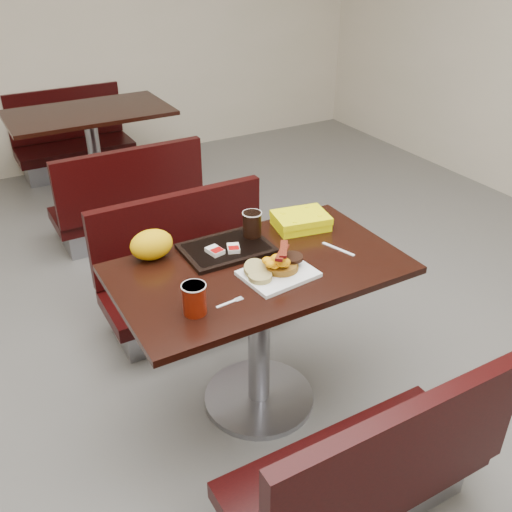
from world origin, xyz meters
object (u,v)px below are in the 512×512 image
pancake_stack (281,266)px  hashbrown_sleeve_right (233,248)px  coffee_cup_far (252,224)px  bench_far_s (124,191)px  clamshell (301,221)px  bench_near_n (195,269)px  tray (227,249)px  paper_bag (152,245)px  coffee_cup_near (194,299)px  platter (278,274)px  hashbrown_sleeve_left (215,251)px  table_far (95,158)px  knife (338,249)px  fork (226,304)px  bench_near_s (356,448)px  table_near (259,338)px  bench_far_n (73,135)px

pancake_stack → hashbrown_sleeve_right: (-0.10, 0.23, -0.00)m
coffee_cup_far → bench_far_s: bearing=93.0°
clamshell → bench_near_n: bearing=135.6°
hashbrown_sleeve_right → clamshell: (0.39, 0.07, 0.01)m
tray → paper_bag: bearing=162.5°
hashbrown_sleeve_right → coffee_cup_near: bearing=-114.2°
bench_near_n → paper_bag: paper_bag is taller
platter → hashbrown_sleeve_left: (-0.15, 0.26, 0.02)m
bench_near_n → table_far: 1.90m
knife → hashbrown_sleeve_left: 0.54m
fork → bench_near_s: bearing=-69.7°
table_near → bench_far_s: bearing=90.0°
table_near → tray: (-0.06, 0.18, 0.38)m
fork → table_far: bearing=80.1°
bench_near_n → knife: 0.92m
paper_bag → knife: bearing=-24.4°
hashbrown_sleeve_left → hashbrown_sleeve_right: 0.08m
knife → bench_near_s: bearing=-47.0°
table_far → tray: 2.45m
bench_far_n → platter: platter is taller
table_near → bench_far_n: table_near is taller
platter → clamshell: bearing=39.1°
clamshell → pancake_stack: bearing=-123.7°
bench_near_n → hashbrown_sleeve_left: 0.69m
knife → clamshell: bearing=168.3°
table_far → bench_far_n: (0.00, 0.70, -0.02)m
coffee_cup_near → paper_bag: size_ratio=0.65×
bench_near_s → coffee_cup_far: 1.03m
hashbrown_sleeve_right → coffee_cup_far: (0.13, 0.08, 0.05)m
bench_near_s → bench_near_n: bearing=90.0°
pancake_stack → fork: pancake_stack is taller
bench_far_s → tray: bearing=-92.0°
knife → hashbrown_sleeve_right: (-0.41, 0.19, 0.02)m
bench_far_n → hashbrown_sleeve_right: hashbrown_sleeve_right is taller
bench_near_n → fork: fork is taller
bench_far_s → knife: bearing=-79.3°
bench_far_n → tray: tray is taller
bench_near_s → coffee_cup_near: 0.79m
bench_near_s → coffee_cup_near: size_ratio=8.37×
table_far → knife: knife is taller
platter → pancake_stack: bearing=29.6°
bench_far_s → hashbrown_sleeve_right: bearing=-91.5°
hashbrown_sleeve_right → fork: bearing=-100.4°
knife → coffee_cup_far: (-0.28, 0.27, 0.07)m
bench_near_s → clamshell: bearing=69.4°
coffee_cup_near → bench_near_n: bearing=67.1°
pancake_stack → fork: (-0.30, -0.09, -0.03)m
platter → coffee_cup_near: coffee_cup_near is taller
knife → fork: bearing=-95.7°
bench_near_s → coffee_cup_far: coffee_cup_far is taller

